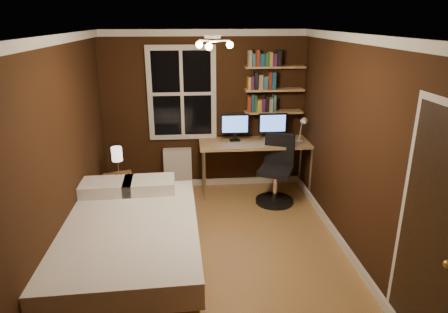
{
  "coord_description": "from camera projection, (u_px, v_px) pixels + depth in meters",
  "views": [
    {
      "loc": [
        -0.25,
        -4.12,
        2.65
      ],
      "look_at": [
        0.16,
        0.45,
        1.06
      ],
      "focal_mm": 32.0,
      "sensor_mm": 36.0,
      "label": 1
    }
  ],
  "objects": [
    {
      "name": "floor",
      "position": [
        214.0,
        253.0,
        4.77
      ],
      "size": [
        4.2,
        4.2,
        0.0
      ],
      "primitive_type": "plane",
      "color": "olive",
      "rests_on": "ground"
    },
    {
      "name": "wall_back",
      "position": [
        205.0,
        112.0,
        6.33
      ],
      "size": [
        3.2,
        0.04,
        2.5
      ],
      "primitive_type": "cube",
      "color": "black",
      "rests_on": "ground"
    },
    {
      "name": "wall_left",
      "position": [
        62.0,
        158.0,
        4.22
      ],
      "size": [
        0.04,
        4.2,
        2.5
      ],
      "primitive_type": "cube",
      "color": "black",
      "rests_on": "ground"
    },
    {
      "name": "wall_right",
      "position": [
        355.0,
        150.0,
        4.49
      ],
      "size": [
        0.04,
        4.2,
        2.5
      ],
      "primitive_type": "cube",
      "color": "black",
      "rests_on": "ground"
    },
    {
      "name": "ceiling",
      "position": [
        212.0,
        34.0,
        3.95
      ],
      "size": [
        3.2,
        4.2,
        0.02
      ],
      "primitive_type": "cube",
      "color": "white",
      "rests_on": "wall_back"
    },
    {
      "name": "window",
      "position": [
        182.0,
        93.0,
        6.17
      ],
      "size": [
        1.06,
        0.06,
        1.46
      ],
      "primitive_type": "cube",
      "color": "silver",
      "rests_on": "wall_back"
    },
    {
      "name": "door",
      "position": [
        429.0,
        239.0,
        3.11
      ],
      "size": [
        0.03,
        0.82,
        2.05
      ],
      "primitive_type": null,
      "color": "black",
      "rests_on": "ground"
    },
    {
      "name": "door_knob",
      "position": [
        448.0,
        264.0,
        2.83
      ],
      "size": [
        0.06,
        0.06,
        0.06
      ],
      "primitive_type": "sphere",
      "color": "gold",
      "rests_on": "door"
    },
    {
      "name": "ceiling_fixture",
      "position": [
        213.0,
        45.0,
        3.89
      ],
      "size": [
        0.44,
        0.44,
        0.18
      ],
      "primitive_type": null,
      "color": "beige",
      "rests_on": "ceiling"
    },
    {
      "name": "bookshelf_lower",
      "position": [
        273.0,
        112.0,
        6.31
      ],
      "size": [
        0.92,
        0.22,
        0.03
      ],
      "primitive_type": "cube",
      "color": "#AA8452",
      "rests_on": "wall_back"
    },
    {
      "name": "books_row_lower",
      "position": [
        274.0,
        104.0,
        6.27
      ],
      "size": [
        0.48,
        0.16,
        0.23
      ],
      "primitive_type": null,
      "color": "maroon",
      "rests_on": "bookshelf_lower"
    },
    {
      "name": "bookshelf_middle",
      "position": [
        274.0,
        90.0,
        6.2
      ],
      "size": [
        0.92,
        0.22,
        0.03
      ],
      "primitive_type": "cube",
      "color": "#AA8452",
      "rests_on": "wall_back"
    },
    {
      "name": "books_row_middle",
      "position": [
        275.0,
        81.0,
        6.15
      ],
      "size": [
        0.42,
        0.16,
        0.23
      ],
      "primitive_type": null,
      "color": "navy",
      "rests_on": "bookshelf_middle"
    },
    {
      "name": "bookshelf_upper",
      "position": [
        275.0,
        67.0,
        6.08
      ],
      "size": [
        0.92,
        0.22,
        0.03
      ],
      "primitive_type": "cube",
      "color": "#AA8452",
      "rests_on": "wall_back"
    },
    {
      "name": "books_row_upper",
      "position": [
        275.0,
        58.0,
        6.04
      ],
      "size": [
        0.48,
        0.16,
        0.23
      ],
      "primitive_type": null,
      "color": "#255831",
      "rests_on": "bookshelf_upper"
    },
    {
      "name": "bed",
      "position": [
        123.0,
        246.0,
        4.31
      ],
      "size": [
        1.68,
        2.28,
        0.76
      ],
      "rotation": [
        0.0,
        0.0,
        0.04
      ],
      "color": "brown",
      "rests_on": "ground"
    },
    {
      "name": "nightstand",
      "position": [
        120.0,
        192.0,
        5.81
      ],
      "size": [
        0.51,
        0.51,
        0.51
      ],
      "primitive_type": "cube",
      "rotation": [
        0.0,
        0.0,
        0.32
      ],
      "color": "brown",
      "rests_on": "ground"
    },
    {
      "name": "bedside_lamp",
      "position": [
        118.0,
        162.0,
        5.65
      ],
      "size": [
        0.15,
        0.15,
        0.44
      ],
      "primitive_type": null,
      "color": "beige",
      "rests_on": "nightstand"
    },
    {
      "name": "radiator",
      "position": [
        178.0,
        169.0,
        6.48
      ],
      "size": [
        0.45,
        0.16,
        0.67
      ],
      "primitive_type": "cube",
      "color": "silver",
      "rests_on": "ground"
    },
    {
      "name": "desk",
      "position": [
        256.0,
        145.0,
        6.22
      ],
      "size": [
        1.76,
        0.66,
        0.83
      ],
      "color": "#AA8452",
      "rests_on": "ground"
    },
    {
      "name": "monitor_left",
      "position": [
        235.0,
        128.0,
        6.19
      ],
      "size": [
        0.44,
        0.12,
        0.42
      ],
      "primitive_type": null,
      "color": "black",
      "rests_on": "desk"
    },
    {
      "name": "monitor_right",
      "position": [
        273.0,
        127.0,
        6.24
      ],
      "size": [
        0.44,
        0.12,
        0.42
      ],
      "primitive_type": null,
      "color": "black",
      "rests_on": "desk"
    },
    {
      "name": "desk_lamp",
      "position": [
        302.0,
        129.0,
        6.06
      ],
      "size": [
        0.14,
        0.32,
        0.44
      ],
      "primitive_type": null,
      "color": "silver",
      "rests_on": "desk"
    },
    {
      "name": "office_chair",
      "position": [
        276.0,
        177.0,
        5.99
      ],
      "size": [
        0.62,
        0.62,
        1.04
      ],
      "rotation": [
        0.0,
        0.0,
        -0.42
      ],
      "color": "black",
      "rests_on": "ground"
    }
  ]
}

